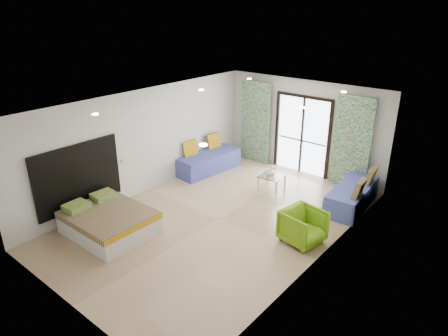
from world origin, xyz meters
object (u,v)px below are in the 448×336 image
Objects in this scene: bed at (109,222)px; daybed_left at (208,161)px; armchair at (303,225)px; daybed_right at (353,196)px; coffee_table at (272,177)px.

daybed_left is (-0.64, 3.96, 0.05)m from bed.
daybed_left is at bearing 99.24° from bed.
armchair is (4.07, -1.61, 0.09)m from daybed_left.
daybed_left is 4.27m from daybed_right.
daybed_right is 2.17m from armchair.
armchair is (1.90, -1.73, 0.04)m from coffee_table.
daybed_right is at bearing 13.30° from daybed_left.
bed is at bearing -110.60° from coffee_table.
daybed_left is at bearing -177.05° from daybed_right.
daybed_left is 4.38m from armchair.
bed is at bearing 134.49° from armchair.
coffee_table is at bearing -172.64° from daybed_right.
armchair is (3.43, 2.35, 0.14)m from bed.
daybed_right is (4.24, 0.56, -0.01)m from daybed_left.
bed is at bearing -133.06° from daybed_right.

